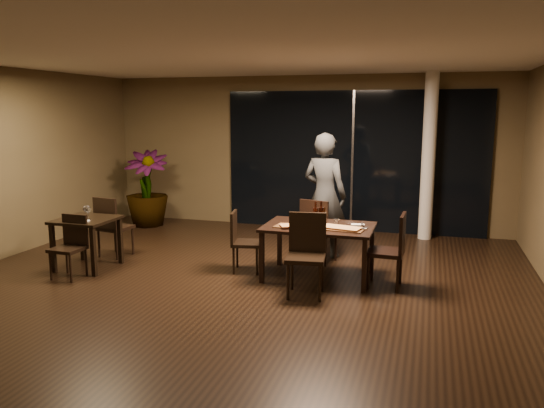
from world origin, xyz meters
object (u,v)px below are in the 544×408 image
(side_table, at_px, (86,227))
(potted_plant, at_px, (147,188))
(chair_main_near, at_px, (306,249))
(bottle_a, at_px, (315,213))
(chair_main_left, at_px, (241,238))
(chair_side_far, at_px, (111,224))
(chair_side_near, at_px, (71,243))
(bottle_b, at_px, (324,217))
(chair_main_far, at_px, (317,228))
(chair_main_right, at_px, (392,247))
(diner, at_px, (325,195))
(main_table, at_px, (319,231))
(bottle_c, at_px, (321,213))

(side_table, xyz_separation_m, potted_plant, (-0.65, 2.90, 0.14))
(chair_main_near, bearing_deg, bottle_a, 85.69)
(chair_main_left, relative_size, chair_side_far, 0.90)
(chair_side_near, relative_size, potted_plant, 0.57)
(chair_main_near, bearing_deg, bottle_b, 74.86)
(side_table, xyz_separation_m, chair_main_far, (3.23, 1.20, -0.06))
(side_table, bearing_deg, chair_side_near, -83.83)
(chair_main_left, height_order, potted_plant, potted_plant)
(chair_main_far, bearing_deg, bottle_a, 113.34)
(side_table, bearing_deg, chair_side_far, 88.53)
(chair_side_far, xyz_separation_m, bottle_a, (3.33, -0.08, 0.37))
(side_table, relative_size, chair_main_right, 0.80)
(side_table, bearing_deg, chair_main_left, 12.19)
(diner, height_order, bottle_a, diner)
(chair_main_near, xyz_separation_m, bottle_a, (-0.04, 0.70, 0.34))
(chair_main_right, bearing_deg, chair_side_near, -77.10)
(main_table, distance_m, bottle_b, 0.22)
(chair_main_near, bearing_deg, chair_side_near, 177.11)
(main_table, height_order, chair_main_near, chair_main_near)
(bottle_a, bearing_deg, potted_plant, 149.33)
(bottle_a, bearing_deg, chair_main_left, -177.89)
(chair_main_left, bearing_deg, bottle_c, -96.51)
(chair_side_near, xyz_separation_m, diner, (3.20, 2.11, 0.50))
(side_table, distance_m, diner, 3.67)
(diner, xyz_separation_m, bottle_a, (0.10, -1.15, -0.08))
(bottle_c, bearing_deg, bottle_b, -51.98)
(side_table, xyz_separation_m, bottle_a, (3.34, 0.53, 0.29))
(side_table, bearing_deg, chair_main_far, 20.45)
(chair_main_far, distance_m, chair_main_near, 1.38)
(chair_main_far, xyz_separation_m, chair_side_near, (-3.19, -1.64, -0.07))
(chair_side_near, height_order, bottle_b, bottle_b)
(potted_plant, distance_m, bottle_b, 4.77)
(diner, height_order, potted_plant, diner)
(potted_plant, height_order, bottle_b, potted_plant)
(chair_main_right, bearing_deg, chair_side_far, -90.56)
(diner, bearing_deg, bottle_b, 116.09)
(main_table, relative_size, bottle_b, 5.78)
(potted_plant, relative_size, bottle_a, 4.71)
(potted_plant, xyz_separation_m, bottle_c, (4.06, -2.31, 0.15))
(chair_main_far, bearing_deg, chair_side_near, 41.21)
(bottle_b, bearing_deg, chair_side_far, 178.39)
(side_table, xyz_separation_m, bottle_c, (3.41, 0.59, 0.29))
(bottle_b, bearing_deg, side_table, -171.67)
(diner, bearing_deg, bottle_a, 109.94)
(chair_main_left, xyz_separation_m, bottle_c, (1.15, 0.10, 0.42))
(chair_main_near, relative_size, bottle_a, 3.17)
(chair_main_right, xyz_separation_m, bottle_c, (-1.00, 0.22, 0.36))
(chair_side_near, distance_m, bottle_c, 3.54)
(bottle_b, bearing_deg, chair_main_left, -179.03)
(side_table, height_order, diner, diner)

